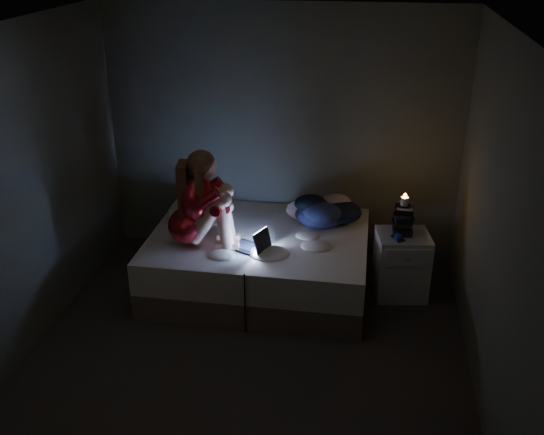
% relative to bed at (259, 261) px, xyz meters
% --- Properties ---
extents(floor, '(3.60, 3.80, 0.02)m').
position_rel_bed_xyz_m(floor, '(0.09, -1.10, -0.29)').
color(floor, '#292624').
rests_on(floor, ground).
extents(ceiling, '(3.60, 3.80, 0.02)m').
position_rel_bed_xyz_m(ceiling, '(0.09, -1.10, 2.33)').
color(ceiling, silver).
rests_on(ceiling, ground).
extents(wall_back, '(3.60, 0.02, 2.60)m').
position_rel_bed_xyz_m(wall_back, '(0.09, 0.81, 1.02)').
color(wall_back, '#4C4E47').
rests_on(wall_back, ground).
extents(wall_front, '(3.60, 0.02, 2.60)m').
position_rel_bed_xyz_m(wall_front, '(0.09, -3.01, 1.02)').
color(wall_front, '#4C4E47').
rests_on(wall_front, ground).
extents(wall_left, '(0.02, 3.80, 2.60)m').
position_rel_bed_xyz_m(wall_left, '(-1.72, -1.10, 1.02)').
color(wall_left, '#4C4E47').
rests_on(wall_left, ground).
extents(wall_right, '(0.02, 3.80, 2.60)m').
position_rel_bed_xyz_m(wall_right, '(1.90, -1.10, 1.02)').
color(wall_right, '#4C4E47').
rests_on(wall_right, ground).
extents(bed, '(2.04, 1.53, 0.56)m').
position_rel_bed_xyz_m(bed, '(0.00, 0.00, 0.00)').
color(bed, beige).
rests_on(bed, ground).
extents(pillow, '(0.49, 0.35, 0.14)m').
position_rel_bed_xyz_m(pillow, '(-0.67, 0.30, 0.35)').
color(pillow, silver).
rests_on(pillow, bed).
extents(woman, '(0.62, 0.45, 0.92)m').
position_rel_bed_xyz_m(woman, '(-0.60, -0.29, 0.74)').
color(woman, maroon).
rests_on(woman, bed).
extents(laptop, '(0.39, 0.34, 0.23)m').
position_rel_bed_xyz_m(laptop, '(-0.03, -0.30, 0.40)').
color(laptop, black).
rests_on(laptop, bed).
extents(clothes_pile, '(0.57, 0.47, 0.32)m').
position_rel_bed_xyz_m(clothes_pile, '(0.55, 0.33, 0.44)').
color(clothes_pile, '#151A46').
rests_on(clothes_pile, bed).
extents(nightstand, '(0.54, 0.49, 0.64)m').
position_rel_bed_xyz_m(nightstand, '(1.35, 0.07, 0.04)').
color(nightstand, silver).
rests_on(nightstand, ground).
extents(book_stack, '(0.19, 0.25, 0.30)m').
position_rel_bed_xyz_m(book_stack, '(1.33, 0.10, 0.51)').
color(book_stack, black).
rests_on(book_stack, nightstand).
extents(candle, '(0.07, 0.07, 0.08)m').
position_rel_bed_xyz_m(candle, '(1.33, 0.10, 0.70)').
color(candle, beige).
rests_on(candle, book_stack).
extents(phone, '(0.12, 0.16, 0.01)m').
position_rel_bed_xyz_m(phone, '(1.28, -0.02, 0.36)').
color(phone, black).
rests_on(phone, nightstand).
extents(blue_orb, '(0.08, 0.08, 0.08)m').
position_rel_bed_xyz_m(blue_orb, '(1.27, -0.05, 0.39)').
color(blue_orb, navy).
rests_on(blue_orb, nightstand).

